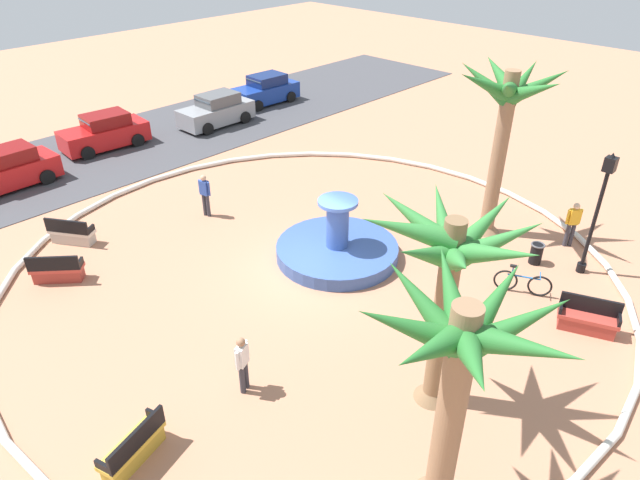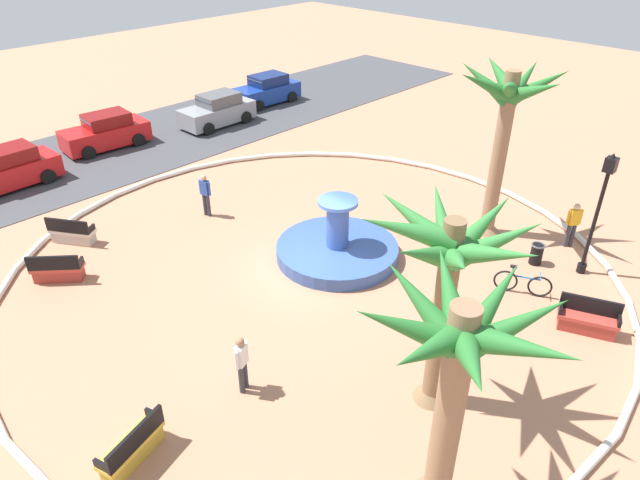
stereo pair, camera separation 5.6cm
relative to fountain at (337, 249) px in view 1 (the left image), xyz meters
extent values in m
plane|color=tan|center=(-1.16, 0.02, -0.31)|extent=(80.00, 80.00, 0.00)
torus|color=silver|center=(-1.16, 0.02, -0.21)|extent=(19.49, 19.49, 0.20)
cube|color=#424247|center=(-1.16, 14.16, -0.29)|extent=(48.00, 8.00, 0.03)
cylinder|color=#38569E|center=(0.00, 0.00, -0.08)|extent=(4.10, 4.10, 0.45)
cylinder|color=#236093|center=(0.00, 0.00, -0.12)|extent=(3.61, 3.61, 0.34)
cylinder|color=#38569E|center=(0.00, 0.00, 0.93)|extent=(0.74, 0.74, 1.58)
cylinder|color=#3D5FAD|center=(0.00, 0.00, 1.78)|extent=(1.31, 1.31, 0.12)
cylinder|color=#8E6B4C|center=(5.05, -2.73, 2.60)|extent=(0.50, 0.50, 5.82)
cone|color=#8E6B4C|center=(5.05, -2.73, -0.06)|extent=(0.96, 0.96, 0.50)
cone|color=#28702D|center=(5.90, -2.70, 5.00)|extent=(1.99, 0.62, 1.48)
cone|color=#28702D|center=(5.59, -1.97, 5.19)|extent=(1.63, 1.99, 1.17)
cone|color=#28702D|center=(4.90, -1.89, 5.01)|extent=(0.89, 2.05, 1.47)
cone|color=#28702D|center=(4.28, -2.27, 5.11)|extent=(2.02, 1.52, 1.31)
cone|color=#28702D|center=(4.19, -3.08, 5.19)|extent=(2.10, 1.28, 1.16)
cone|color=#28702D|center=(4.83, -3.59, 5.09)|extent=(1.04, 2.09, 1.34)
cone|color=#28702D|center=(5.65, -3.36, 5.05)|extent=(1.79, 1.83, 1.41)
cylinder|color=brown|center=(-3.05, -5.94, 2.15)|extent=(0.47, 0.47, 4.93)
cone|color=brown|center=(-3.05, -5.94, -0.06)|extent=(0.89, 0.89, 0.50)
cone|color=#337F38|center=(-2.19, -6.07, 4.18)|extent=(2.05, 0.84, 1.38)
cone|color=#337F38|center=(-2.49, -5.31, 4.13)|extent=(1.73, 1.84, 1.46)
cone|color=#337F38|center=(-3.08, -5.03, 4.29)|extent=(0.63, 2.04, 1.18)
cone|color=#337F38|center=(-3.69, -5.24, 4.37)|extent=(1.78, 1.88, 1.03)
cone|color=#337F38|center=(-3.92, -5.90, 4.18)|extent=(2.02, 0.66, 1.38)
cone|color=#337F38|center=(-3.74, -6.48, 4.18)|extent=(1.92, 1.67, 1.38)
cone|color=#337F38|center=(-3.09, -6.84, 4.23)|extent=(0.65, 2.04, 1.28)
cone|color=#337F38|center=(-2.50, -6.59, 4.14)|extent=(1.71, 1.86, 1.44)
cylinder|color=#8E6B4C|center=(-5.24, -7.56, 2.12)|extent=(0.54, 0.54, 4.85)
cone|color=#28702D|center=(-4.39, -7.56, 4.08)|extent=(1.97, 0.57, 1.42)
cone|color=#28702D|center=(-4.64, -6.91, 4.16)|extent=(1.76, 1.86, 1.28)
cone|color=#28702D|center=(-5.17, -6.71, 4.09)|extent=(0.73, 2.02, 1.39)
cone|color=#28702D|center=(-5.90, -6.97, 4.15)|extent=(1.85, 1.76, 1.30)
cone|color=#28702D|center=(-6.17, -7.57, 4.25)|extent=(2.02, 0.57, 1.12)
cone|color=#28702D|center=(-5.97, -8.13, 4.23)|extent=(1.93, 1.68, 1.15)
cone|color=#28702D|center=(-5.20, -8.49, 4.25)|extent=(0.65, 2.04, 1.12)
cone|color=#28702D|center=(-4.59, -8.10, 4.08)|extent=(1.88, 1.68, 1.42)
cube|color=beige|center=(-5.76, 7.30, 0.14)|extent=(1.28, 1.62, 0.12)
cube|color=black|center=(-5.94, 7.19, 0.44)|extent=(0.92, 1.40, 0.50)
cube|color=#B6ADA0|center=(-5.76, 7.30, -0.11)|extent=(1.18, 1.49, 0.39)
cube|color=black|center=(-6.16, 7.93, 0.28)|extent=(0.42, 0.31, 0.24)
cube|color=black|center=(-5.36, 6.67, 0.28)|extent=(0.42, 0.31, 0.24)
cube|color=gold|center=(-9.02, -2.36, 0.14)|extent=(1.68, 0.94, 0.12)
cube|color=black|center=(-8.96, -2.56, 0.44)|extent=(1.55, 0.54, 0.50)
cube|color=gold|center=(-9.02, -2.36, -0.11)|extent=(1.54, 0.87, 0.39)
cube|color=black|center=(-9.73, -2.58, 0.28)|extent=(0.21, 0.45, 0.24)
cube|color=black|center=(-8.30, -2.14, 0.28)|extent=(0.21, 0.45, 0.24)
cube|color=#B73D33|center=(-7.14, 5.41, 0.14)|extent=(1.52, 1.44, 0.12)
cube|color=black|center=(-7.28, 5.25, 0.44)|extent=(1.24, 1.13, 0.50)
cube|color=#9C342B|center=(-7.14, 5.41, -0.11)|extent=(1.40, 1.33, 0.39)
cube|color=black|center=(-7.70, 5.91, 0.28)|extent=(0.36, 0.39, 0.24)
cube|color=black|center=(-6.59, 4.90, 0.28)|extent=(0.36, 0.39, 0.24)
cube|color=#B73D33|center=(2.01, -7.60, 0.14)|extent=(1.08, 1.67, 0.12)
cube|color=black|center=(2.20, -7.52, 0.44)|extent=(0.69, 1.51, 0.50)
cube|color=#9C342B|center=(2.01, -7.60, -0.11)|extent=(0.99, 1.54, 0.39)
cube|color=black|center=(2.30, -8.30, 0.28)|extent=(0.45, 0.25, 0.24)
cube|color=black|center=(1.72, -6.91, 0.28)|extent=(0.45, 0.25, 0.24)
cylinder|color=black|center=(4.86, -6.29, 1.46)|extent=(0.12, 0.12, 3.54)
cylinder|color=black|center=(4.86, -6.29, -0.16)|extent=(0.28, 0.28, 0.30)
cube|color=black|center=(4.86, -6.29, 3.45)|extent=(0.32, 0.32, 0.44)
sphere|color=#F2EDCC|center=(4.86, -6.29, 3.45)|extent=(0.22, 0.22, 0.22)
cone|color=black|center=(4.86, -6.29, 3.73)|extent=(0.20, 0.20, 0.18)
cylinder|color=black|center=(4.30, -4.98, 0.04)|extent=(0.40, 0.40, 0.70)
torus|color=#4C4C51|center=(4.30, -4.98, 0.39)|extent=(0.46, 0.46, 0.06)
torus|color=black|center=(2.63, -5.91, 0.05)|extent=(0.37, 0.67, 0.72)
torus|color=black|center=(2.20, -5.01, 0.05)|extent=(0.37, 0.67, 0.72)
cylinder|color=#1E66B2|center=(2.41, -5.46, 0.28)|extent=(0.46, 0.88, 0.05)
cylinder|color=#1E66B2|center=(2.26, -5.14, 0.43)|extent=(0.04, 0.04, 0.30)
cube|color=black|center=(2.26, -5.14, 0.60)|extent=(0.18, 0.22, 0.06)
cylinder|color=#1E66B2|center=(2.61, -5.86, 0.42)|extent=(0.41, 0.22, 0.03)
cylinder|color=#33333D|center=(6.20, -5.35, 0.12)|extent=(0.14, 0.14, 0.87)
cylinder|color=#33333D|center=(6.07, -5.23, 0.12)|extent=(0.14, 0.14, 0.87)
cube|color=yellow|center=(6.13, -5.29, 0.84)|extent=(0.39, 0.37, 0.56)
sphere|color=beige|center=(6.13, -5.29, 1.24)|extent=(0.22, 0.22, 0.22)
cylinder|color=yellow|center=(6.30, -5.43, 0.84)|extent=(0.09, 0.09, 0.53)
cylinder|color=yellow|center=(5.97, -5.14, 0.84)|extent=(0.09, 0.09, 0.53)
cylinder|color=#33333D|center=(-6.14, -2.52, 0.11)|extent=(0.14, 0.14, 0.84)
cylinder|color=#33333D|center=(-5.97, -2.45, 0.11)|extent=(0.14, 0.14, 0.84)
cube|color=white|center=(-6.05, -2.48, 0.81)|extent=(0.39, 0.31, 0.56)
sphere|color=#9E7051|center=(-6.05, -2.48, 1.21)|extent=(0.22, 0.22, 0.22)
cylinder|color=white|center=(-6.26, -2.57, 0.81)|extent=(0.09, 0.09, 0.53)
cylinder|color=white|center=(-5.85, -2.40, 0.81)|extent=(0.09, 0.09, 0.53)
cylinder|color=#33333D|center=(-1.32, 5.64, 0.14)|extent=(0.14, 0.14, 0.89)
cylinder|color=#33333D|center=(-1.28, 5.46, 0.14)|extent=(0.14, 0.14, 0.89)
cube|color=#2D4CA5|center=(-1.30, 5.55, 0.86)|extent=(0.27, 0.38, 0.56)
sphere|color=tan|center=(-1.30, 5.55, 1.26)|extent=(0.22, 0.22, 0.22)
cylinder|color=#2D4CA5|center=(-1.35, 5.76, 0.86)|extent=(0.09, 0.09, 0.53)
cylinder|color=#2D4CA5|center=(-1.25, 5.33, 0.86)|extent=(0.09, 0.09, 0.53)
cube|color=red|center=(-5.59, 13.49, 0.33)|extent=(4.06, 1.84, 0.90)
cube|color=maroon|center=(-5.39, 13.50, 1.06)|extent=(2.05, 1.52, 0.60)
cylinder|color=black|center=(-4.32, 12.69, 0.01)|extent=(0.65, 0.24, 0.64)
cylinder|color=black|center=(-4.38, 14.39, 0.01)|extent=(0.65, 0.24, 0.64)
cube|color=red|center=(-0.58, 14.70, 0.33)|extent=(4.12, 2.01, 0.90)
cube|color=maroon|center=(-0.38, 14.68, 1.06)|extent=(2.11, 1.60, 0.60)
cube|color=#333D47|center=(-1.28, 14.75, 0.98)|extent=(0.40, 1.38, 0.51)
cylinder|color=black|center=(-1.88, 13.95, 0.01)|extent=(0.66, 0.27, 0.64)
cylinder|color=black|center=(-1.75, 15.64, 0.01)|extent=(0.66, 0.27, 0.64)
cylinder|color=black|center=(0.59, 13.75, 0.01)|extent=(0.66, 0.27, 0.64)
cylinder|color=black|center=(0.72, 15.45, 0.01)|extent=(0.66, 0.27, 0.64)
cube|color=gray|center=(5.14, 13.45, 0.33)|extent=(4.01, 1.73, 0.90)
cube|color=#545558|center=(5.34, 13.45, 1.06)|extent=(2.01, 1.46, 0.60)
cube|color=#333D47|center=(4.44, 13.44, 0.98)|extent=(0.30, 1.36, 0.51)
cylinder|color=black|center=(3.90, 12.59, 0.01)|extent=(0.64, 0.23, 0.64)
cylinder|color=black|center=(3.89, 14.29, 0.01)|extent=(0.64, 0.23, 0.64)
cylinder|color=black|center=(6.38, 12.61, 0.01)|extent=(0.64, 0.23, 0.64)
cylinder|color=black|center=(6.37, 14.31, 0.01)|extent=(0.64, 0.23, 0.64)
cube|color=navy|center=(9.42, 14.42, 0.33)|extent=(4.06, 1.84, 0.90)
cube|color=navy|center=(9.62, 14.41, 1.06)|extent=(2.05, 1.51, 0.60)
cube|color=#333D47|center=(8.72, 14.44, 0.98)|extent=(0.34, 1.37, 0.51)
cylinder|color=black|center=(8.15, 13.61, 0.01)|extent=(0.65, 0.24, 0.64)
cylinder|color=black|center=(8.21, 15.31, 0.01)|extent=(0.65, 0.24, 0.64)
cylinder|color=black|center=(10.63, 13.52, 0.01)|extent=(0.65, 0.24, 0.64)
cylinder|color=black|center=(10.69, 15.22, 0.01)|extent=(0.65, 0.24, 0.64)
camera|label=1|loc=(-12.04, -10.86, 10.09)|focal=31.90mm
camera|label=2|loc=(-12.00, -10.90, 10.09)|focal=31.90mm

